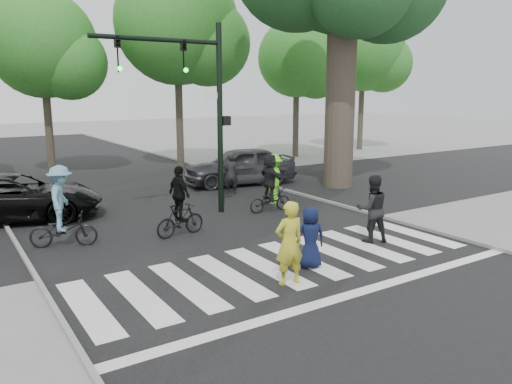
% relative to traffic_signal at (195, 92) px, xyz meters
% --- Properties ---
extents(ground, '(120.00, 120.00, 0.00)m').
position_rel_traffic_signal_xyz_m(ground, '(-0.35, -6.20, -3.90)').
color(ground, gray).
rests_on(ground, ground).
extents(road_stem, '(10.00, 70.00, 0.01)m').
position_rel_traffic_signal_xyz_m(road_stem, '(-0.35, -1.20, -3.90)').
color(road_stem, black).
rests_on(road_stem, ground).
extents(road_cross, '(70.00, 10.00, 0.01)m').
position_rel_traffic_signal_xyz_m(road_cross, '(-0.35, 1.80, -3.89)').
color(road_cross, black).
rests_on(road_cross, ground).
extents(curb_left, '(0.10, 70.00, 0.10)m').
position_rel_traffic_signal_xyz_m(curb_left, '(-5.40, -1.20, -3.85)').
color(curb_left, gray).
rests_on(curb_left, ground).
extents(curb_right, '(0.10, 70.00, 0.10)m').
position_rel_traffic_signal_xyz_m(curb_right, '(4.70, -1.20, -3.85)').
color(curb_right, gray).
rests_on(curb_right, ground).
extents(crosswalk, '(10.00, 3.85, 0.01)m').
position_rel_traffic_signal_xyz_m(crosswalk, '(-0.35, -5.54, -3.89)').
color(crosswalk, silver).
rests_on(crosswalk, ground).
extents(traffic_signal, '(4.45, 0.29, 6.00)m').
position_rel_traffic_signal_xyz_m(traffic_signal, '(0.00, 0.00, 0.00)').
color(traffic_signal, black).
rests_on(traffic_signal, ground).
extents(bg_tree_2, '(5.04, 4.80, 8.40)m').
position_rel_traffic_signal_xyz_m(bg_tree_2, '(-2.11, 10.42, 1.88)').
color(bg_tree_2, brown).
rests_on(bg_tree_2, ground).
extents(bg_tree_3, '(6.30, 6.00, 10.20)m').
position_rel_traffic_signal_xyz_m(bg_tree_3, '(3.95, 9.07, 3.04)').
color(bg_tree_3, brown).
rests_on(bg_tree_3, ground).
extents(bg_tree_4, '(4.83, 4.60, 8.15)m').
position_rel_traffic_signal_xyz_m(bg_tree_4, '(11.88, 9.93, 1.73)').
color(bg_tree_4, brown).
rests_on(bg_tree_4, ground).
extents(bg_tree_5, '(5.67, 5.40, 9.30)m').
position_rel_traffic_signal_xyz_m(bg_tree_5, '(17.92, 10.50, 2.46)').
color(bg_tree_5, brown).
rests_on(bg_tree_5, ground).
extents(pedestrian_woman, '(0.69, 0.49, 1.77)m').
position_rel_traffic_signal_xyz_m(pedestrian_woman, '(-1.04, -6.27, -3.02)').
color(pedestrian_woman, gold).
rests_on(pedestrian_woman, ground).
extents(pedestrian_child, '(0.79, 0.62, 1.42)m').
position_rel_traffic_signal_xyz_m(pedestrian_child, '(-0.04, -5.73, -3.19)').
color(pedestrian_child, '#0D1434').
rests_on(pedestrian_child, ground).
extents(pedestrian_adult, '(1.07, 0.96, 1.80)m').
position_rel_traffic_signal_xyz_m(pedestrian_adult, '(2.58, -5.07, -3.00)').
color(pedestrian_adult, black).
rests_on(pedestrian_adult, ground).
extents(cyclist_left, '(1.77, 1.24, 2.12)m').
position_rel_traffic_signal_xyz_m(cyclist_left, '(-4.37, -1.09, -2.98)').
color(cyclist_left, black).
rests_on(cyclist_left, ground).
extents(cyclist_mid, '(1.54, 0.96, 1.96)m').
position_rel_traffic_signal_xyz_m(cyclist_mid, '(-1.45, -1.82, -3.10)').
color(cyclist_mid, black).
rests_on(cyclist_mid, ground).
extents(cyclist_right, '(1.55, 1.44, 1.94)m').
position_rel_traffic_signal_xyz_m(cyclist_right, '(2.22, -0.85, -3.04)').
color(cyclist_right, black).
rests_on(cyclist_right, ground).
extents(car_suv, '(5.68, 3.84, 1.45)m').
position_rel_traffic_signal_xyz_m(car_suv, '(-5.04, 2.54, -3.18)').
color(car_suv, black).
rests_on(car_suv, ground).
extents(car_grey, '(5.02, 2.77, 1.62)m').
position_rel_traffic_signal_xyz_m(car_grey, '(3.95, 3.93, -3.09)').
color(car_grey, '#37363C').
rests_on(car_grey, ground).
extents(bystander_hivis, '(1.29, 1.26, 1.77)m').
position_rel_traffic_signal_xyz_m(bystander_hivis, '(3.07, 0.17, -3.02)').
color(bystander_hivis, '#65F619').
rests_on(bystander_hivis, ground).
extents(bystander_dark, '(0.70, 0.60, 1.61)m').
position_rel_traffic_signal_xyz_m(bystander_dark, '(2.59, 2.36, -3.10)').
color(bystander_dark, black).
rests_on(bystander_dark, ground).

